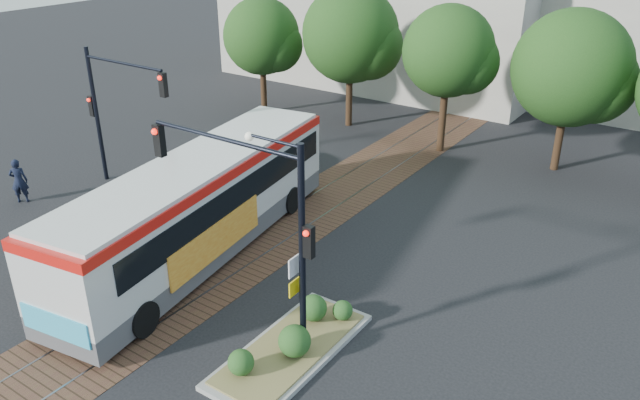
{
  "coord_description": "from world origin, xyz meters",
  "views": [
    {
      "loc": [
        13.37,
        -11.99,
        11.33
      ],
      "look_at": [
        1.74,
        4.89,
        1.6
      ],
      "focal_mm": 35.0,
      "sensor_mm": 36.0,
      "label": 1
    }
  ],
  "objects_px": {
    "city_bus": "(201,202)",
    "signal_pole_main": "(263,208)",
    "signal_pole_left": "(111,101)",
    "parked_car": "(272,159)",
    "traffic_island": "(293,341)",
    "officer": "(19,181)"
  },
  "relations": [
    {
      "from": "city_bus",
      "to": "signal_pole_main",
      "type": "xyz_separation_m",
      "value": [
        5.03,
        -2.58,
        2.18
      ]
    },
    {
      "from": "city_bus",
      "to": "signal_pole_main",
      "type": "height_order",
      "value": "signal_pole_main"
    },
    {
      "from": "signal_pole_left",
      "to": "parked_car",
      "type": "relative_size",
      "value": 1.31
    },
    {
      "from": "city_bus",
      "to": "traffic_island",
      "type": "height_order",
      "value": "city_bus"
    },
    {
      "from": "city_bus",
      "to": "officer",
      "type": "height_order",
      "value": "city_bus"
    },
    {
      "from": "signal_pole_left",
      "to": "signal_pole_main",
      "type": "bearing_deg",
      "value": -21.45
    },
    {
      "from": "signal_pole_main",
      "to": "signal_pole_left",
      "type": "height_order",
      "value": "signal_pole_main"
    },
    {
      "from": "city_bus",
      "to": "parked_car",
      "type": "xyz_separation_m",
      "value": [
        -2.54,
        7.11,
        -1.31
      ]
    },
    {
      "from": "parked_car",
      "to": "signal_pole_main",
      "type": "bearing_deg",
      "value": -123.52
    },
    {
      "from": "city_bus",
      "to": "signal_pole_left",
      "type": "bearing_deg",
      "value": 154.38
    },
    {
      "from": "traffic_island",
      "to": "signal_pole_left",
      "type": "relative_size",
      "value": 0.87
    },
    {
      "from": "signal_pole_left",
      "to": "officer",
      "type": "height_order",
      "value": "signal_pole_left"
    },
    {
      "from": "officer",
      "to": "parked_car",
      "type": "height_order",
      "value": "officer"
    },
    {
      "from": "signal_pole_main",
      "to": "parked_car",
      "type": "height_order",
      "value": "signal_pole_main"
    },
    {
      "from": "signal_pole_main",
      "to": "parked_car",
      "type": "distance_m",
      "value": 12.79
    },
    {
      "from": "city_bus",
      "to": "officer",
      "type": "bearing_deg",
      "value": 179.8
    },
    {
      "from": "city_bus",
      "to": "officer",
      "type": "relative_size",
      "value": 7.03
    },
    {
      "from": "traffic_island",
      "to": "officer",
      "type": "xyz_separation_m",
      "value": [
        -15.22,
        1.33,
        0.63
      ]
    },
    {
      "from": "city_bus",
      "to": "signal_pole_left",
      "type": "relative_size",
      "value": 2.25
    },
    {
      "from": "city_bus",
      "to": "signal_pole_main",
      "type": "relative_size",
      "value": 2.25
    },
    {
      "from": "signal_pole_left",
      "to": "parked_car",
      "type": "xyz_separation_m",
      "value": [
        4.66,
        4.89,
        -3.2
      ]
    },
    {
      "from": "city_bus",
      "to": "parked_car",
      "type": "bearing_deg",
      "value": 101.17
    }
  ]
}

